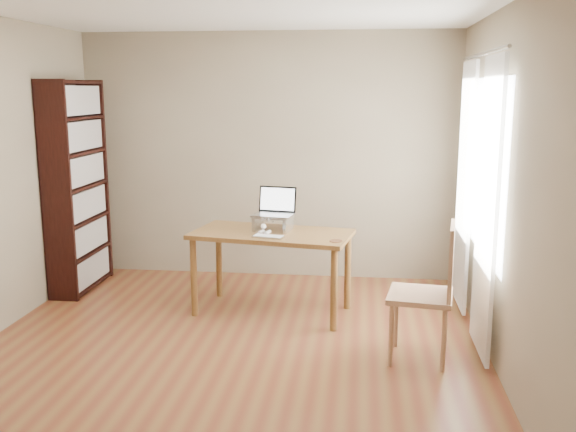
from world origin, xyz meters
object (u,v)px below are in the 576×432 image
at_px(laptop, 274,208).
at_px(chair, 432,286).
at_px(desk, 272,243).
at_px(keyboard, 268,237).
at_px(bookshelf, 77,187).
at_px(cat, 272,222).

xyz_separation_m(laptop, chair, (1.33, -1.04, -0.37)).
height_order(desk, chair, chair).
bearing_deg(keyboard, desk, 102.59).
xyz_separation_m(bookshelf, desk, (2.04, -0.51, -0.40)).
bearing_deg(keyboard, laptop, 102.43).
relative_size(desk, laptop, 3.86).
bearing_deg(chair, bookshelf, 165.83).
xyz_separation_m(laptop, keyboard, (0.00, -0.36, -0.19)).
distance_m(bookshelf, desk, 2.14).
bearing_deg(chair, keyboard, 161.36).
relative_size(bookshelf, keyboard, 7.33).
height_order(keyboard, cat, cat).
height_order(bookshelf, keyboard, bookshelf).
relative_size(bookshelf, chair, 2.00).
distance_m(laptop, chair, 1.73).
distance_m(desk, chair, 1.61).
bearing_deg(desk, laptop, 99.93).
bearing_deg(desk, chair, -24.18).
distance_m(cat, chair, 1.70).
relative_size(laptop, chair, 0.37).
relative_size(bookshelf, cat, 4.30).
xyz_separation_m(desk, laptop, (0.00, 0.14, 0.29)).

